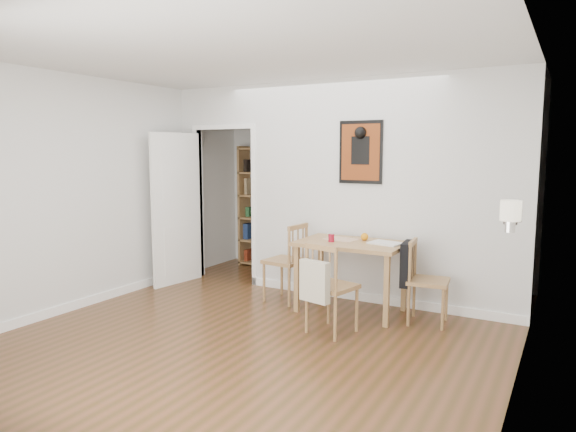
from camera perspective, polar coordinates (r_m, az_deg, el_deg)
The scene contains 15 objects.
ground at distance 5.25m, azimuth -1.88°, elevation -12.41°, with size 5.20×5.20×0.00m, color brown.
room_shell at distance 6.11m, azimuth 5.40°, elevation 2.83°, with size 5.20×5.20×5.20m.
dining_table at distance 5.65m, azimuth 7.03°, elevation -3.80°, with size 1.15×0.73×0.78m.
chair_left at distance 6.07m, azimuth -0.31°, elevation -5.11°, with size 0.51×0.51×0.93m.
chair_right at distance 5.47m, azimuth 15.14°, elevation -6.94°, with size 0.53×0.48×0.87m.
chair_front at distance 5.03m, azimuth 4.80°, elevation -7.88°, with size 0.54×0.58×0.90m.
bookshelf at distance 7.85m, azimuth -2.69°, elevation 0.96°, with size 0.77×0.31×1.84m.
fireplace at distance 4.64m, azimuth 23.54°, elevation -7.71°, with size 0.45×1.25×1.16m.
red_glass at distance 5.61m, azimuth 4.84°, elevation -2.44°, with size 0.07×0.07×0.08m, color maroon.
orange_fruit at distance 5.73m, azimuth 8.51°, elevation -2.29°, with size 0.08×0.08×0.08m, color orange.
placemat at distance 5.78m, azimuth 5.95°, elevation -2.57°, with size 0.35×0.27×0.00m, color beige.
notebook at distance 5.57m, azimuth 10.81°, elevation -2.98°, with size 0.33×0.24×0.02m, color silver.
mantel_lamp at distance 4.18m, azimuth 23.51°, elevation 0.35°, with size 0.15×0.15×0.24m.
ceramic_jar_a at distance 4.64m, azimuth 23.51°, elevation -0.04°, with size 0.11×0.11×0.13m, color black.
ceramic_jar_b at distance 4.84m, azimuth 24.06°, elevation 0.06°, with size 0.09×0.09×0.11m, color black.
Camera 1 is at (2.56, -4.23, 1.77)m, focal length 32.00 mm.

